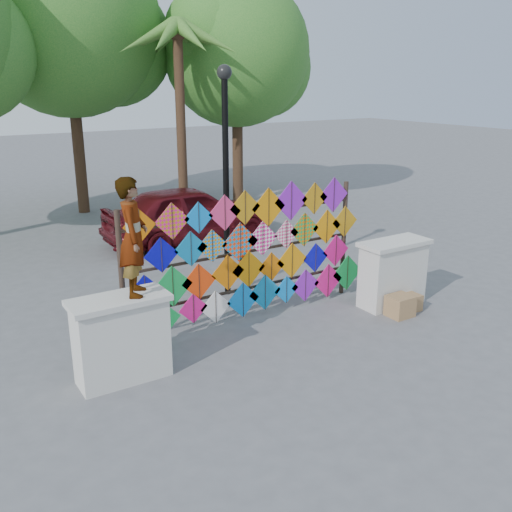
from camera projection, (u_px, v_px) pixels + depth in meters
name	position (u px, v px, depth m)	size (l,w,h in m)	color
ground	(270.00, 332.00, 9.91)	(80.00, 80.00, 0.00)	slate
parapet_left	(122.00, 338.00, 8.17)	(1.40, 0.65, 1.28)	silver
parapet_right	(393.00, 273.00, 10.93)	(1.40, 0.65, 1.28)	silver
kite_rack	(255.00, 253.00, 10.20)	(4.99, 0.24, 2.45)	#2F211A
tree_mid	(70.00, 24.00, 17.12)	(6.30, 5.60, 8.61)	#4B2C20
tree_east	(239.00, 53.00, 18.69)	(5.40, 4.80, 7.42)	#4B2C20
palm_tree	(178.00, 51.00, 15.99)	(3.62, 3.62, 5.83)	#4B2C20
vendor_woman	(133.00, 237.00, 7.87)	(0.61, 0.40, 1.68)	#99999E
sedan	(188.00, 214.00, 15.16)	(1.81, 4.50, 1.53)	#540E14
lamppost	(226.00, 162.00, 10.87)	(0.28, 0.28, 4.46)	black
cardboard_box_near	(400.00, 306.00, 10.51)	(0.45, 0.40, 0.40)	#A57A4F
cardboard_box_far	(410.00, 302.00, 10.79)	(0.37, 0.34, 0.31)	#A57A4F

